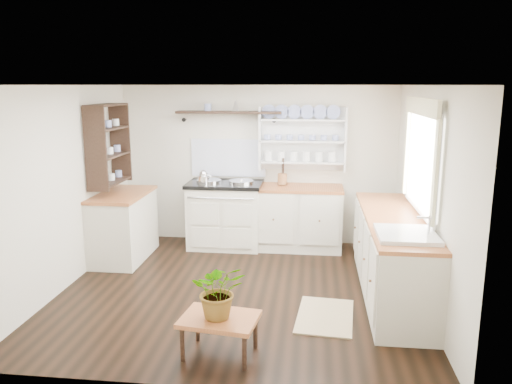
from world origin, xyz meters
TOP-DOWN VIEW (x-y plane):
  - floor at (0.00, 0.00)m, footprint 4.00×3.80m
  - wall_back at (0.00, 1.90)m, footprint 4.00×0.02m
  - wall_right at (2.00, 0.00)m, footprint 0.02×3.80m
  - wall_left at (-2.00, 0.00)m, footprint 0.02×3.80m
  - ceiling at (0.00, 0.00)m, footprint 4.00×3.80m
  - window at (1.95, 0.15)m, footprint 0.08×1.55m
  - aga_cooker at (-0.43, 1.57)m, footprint 1.06×0.73m
  - back_cabinets at (0.60, 1.60)m, footprint 1.27×0.63m
  - right_cabinets at (1.70, 0.10)m, footprint 0.62×2.43m
  - belfast_sink at (1.70, -0.65)m, footprint 0.55×0.60m
  - left_cabinets at (-1.70, 0.90)m, footprint 0.62×1.13m
  - plate_rack at (0.65, 1.86)m, footprint 1.20×0.22m
  - high_shelf at (-0.40, 1.78)m, footprint 1.50×0.29m
  - left_shelving at (-1.84, 0.90)m, footprint 0.28×0.80m
  - kettle at (-0.71, 1.45)m, footprint 0.16×0.16m
  - utensil_crock at (0.38, 1.68)m, footprint 0.13×0.13m
  - center_table at (0.04, -1.40)m, footprint 0.70×0.55m
  - potted_plant at (0.04, -1.40)m, footprint 0.51×0.47m
  - floor_rug at (0.97, -0.57)m, footprint 0.62×0.90m

SIDE VIEW (x-z plane):
  - floor at x=0.00m, z-range -0.01..0.01m
  - floor_rug at x=0.97m, z-range 0.00..0.02m
  - center_table at x=0.04m, z-range 0.13..0.48m
  - right_cabinets at x=1.70m, z-range 0.01..0.91m
  - left_cabinets at x=-1.70m, z-range 0.01..0.91m
  - back_cabinets at x=0.60m, z-range 0.01..0.91m
  - aga_cooker at x=-0.43m, z-range -0.01..0.97m
  - potted_plant at x=0.04m, z-range 0.35..0.85m
  - belfast_sink at x=1.70m, z-range 0.58..1.03m
  - utensil_crock at x=0.38m, z-range 0.91..1.07m
  - kettle at x=-0.71m, z-range 0.93..1.13m
  - wall_back at x=0.00m, z-range 0.00..2.30m
  - wall_right at x=2.00m, z-range 0.00..2.30m
  - wall_left at x=-2.00m, z-range 0.00..2.30m
  - left_shelving at x=-1.84m, z-range 1.02..2.08m
  - plate_rack at x=0.65m, z-range 1.11..2.01m
  - window at x=1.95m, z-range 0.95..2.17m
  - high_shelf at x=-0.40m, z-range 1.83..1.99m
  - ceiling at x=0.00m, z-range 2.29..2.30m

